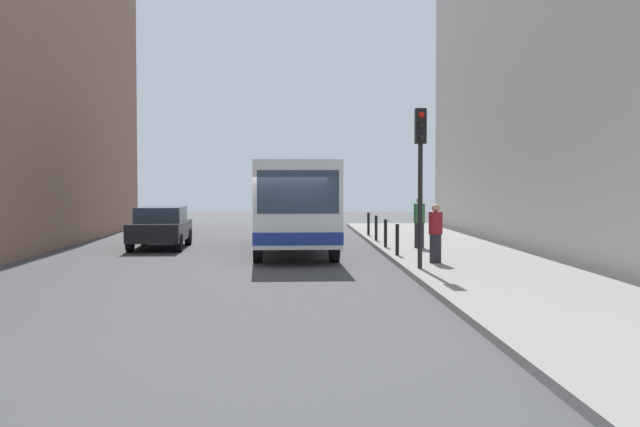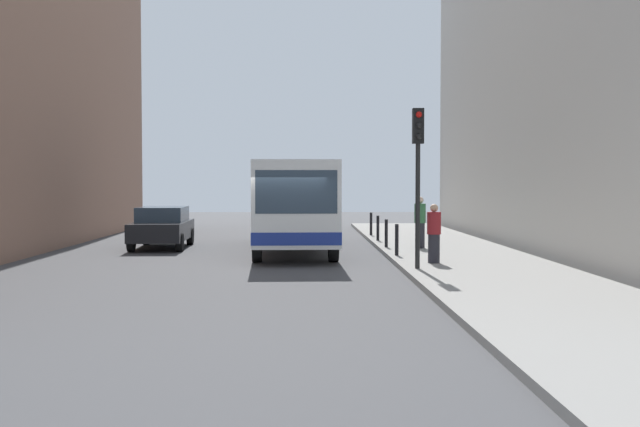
{
  "view_description": "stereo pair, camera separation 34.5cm",
  "coord_description": "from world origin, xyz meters",
  "views": [
    {
      "loc": [
        0.27,
        -22.63,
        2.37
      ],
      "look_at": [
        1.15,
        2.66,
        1.37
      ],
      "focal_mm": 44.51,
      "sensor_mm": 36.0,
      "label": 1
    },
    {
      "loc": [
        0.62,
        -22.64,
        2.37
      ],
      "look_at": [
        1.15,
        2.66,
        1.37
      ],
      "focal_mm": 44.51,
      "sensor_mm": 36.0,
      "label": 2
    }
  ],
  "objects": [
    {
      "name": "ground_plane",
      "position": [
        0.0,
        0.0,
        0.0
      ],
      "size": [
        80.0,
        80.0,
        0.0
      ],
      "primitive_type": "plane",
      "color": "#424244"
    },
    {
      "name": "sidewalk",
      "position": [
        5.4,
        0.0,
        0.07
      ],
      "size": [
        4.4,
        40.0,
        0.15
      ],
      "primitive_type": "cube",
      "color": "gray",
      "rests_on": "ground"
    },
    {
      "name": "building_right",
      "position": [
        11.5,
        4.0,
        7.8
      ],
      "size": [
        7.0,
        32.0,
        15.6
      ],
      "primitive_type": "cube",
      "color": "#BCB7AD",
      "rests_on": "ground"
    },
    {
      "name": "bus",
      "position": [
        0.26,
        4.76,
        1.73
      ],
      "size": [
        2.84,
        11.09,
        3.0
      ],
      "rotation": [
        0.0,
        0.0,
        3.17
      ],
      "color": "white",
      "rests_on": "ground"
    },
    {
      "name": "car_beside_bus",
      "position": [
        -4.44,
        5.86,
        0.78
      ],
      "size": [
        1.95,
        4.44,
        1.48
      ],
      "rotation": [
        0.0,
        0.0,
        3.17
      ],
      "color": "black",
      "rests_on": "ground"
    },
    {
      "name": "traffic_light",
      "position": [
        3.55,
        -2.43,
        3.01
      ],
      "size": [
        0.28,
        0.33,
        4.1
      ],
      "color": "black",
      "rests_on": "sidewalk"
    },
    {
      "name": "bollard_near",
      "position": [
        3.45,
        1.25,
        0.62
      ],
      "size": [
        0.11,
        0.11,
        0.95
      ],
      "primitive_type": "cylinder",
      "color": "black",
      "rests_on": "sidewalk"
    },
    {
      "name": "bollard_mid",
      "position": [
        3.45,
        4.28,
        0.62
      ],
      "size": [
        0.11,
        0.11,
        0.95
      ],
      "primitive_type": "cylinder",
      "color": "black",
      "rests_on": "sidewalk"
    },
    {
      "name": "bollard_far",
      "position": [
        3.45,
        7.32,
        0.62
      ],
      "size": [
        0.11,
        0.11,
        0.95
      ],
      "primitive_type": "cylinder",
      "color": "black",
      "rests_on": "sidewalk"
    },
    {
      "name": "bollard_farthest",
      "position": [
        3.45,
        10.35,
        0.62
      ],
      "size": [
        0.11,
        0.11,
        0.95
      ],
      "primitive_type": "cylinder",
      "color": "black",
      "rests_on": "sidewalk"
    },
    {
      "name": "pedestrian_near_signal",
      "position": [
        4.2,
        -1.04,
        0.95
      ],
      "size": [
        0.38,
        0.38,
        1.62
      ],
      "rotation": [
        0.0,
        0.0,
        4.79
      ],
      "color": "#26262D",
      "rests_on": "sidewalk"
    },
    {
      "name": "pedestrian_mid_sidewalk",
      "position": [
        4.55,
        3.89,
        1.01
      ],
      "size": [
        0.38,
        0.38,
        1.73
      ],
      "rotation": [
        0.0,
        0.0,
        4.13
      ],
      "color": "#26262D",
      "rests_on": "sidewalk"
    }
  ]
}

